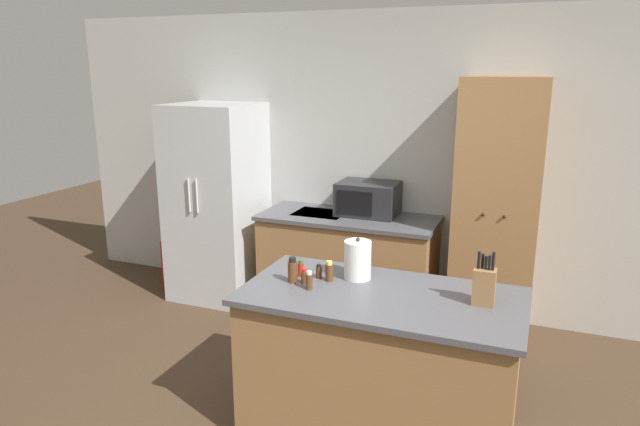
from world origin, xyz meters
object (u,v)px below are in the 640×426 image
(microwave, at_px, (368,199))
(kettle, at_px, (358,260))
(spice_bottle_short_red, at_px, (329,272))
(spice_bottle_amber_oil, at_px, (309,281))
(knife_block, at_px, (484,286))
(spice_bottle_tall_dark, at_px, (304,277))
(pantry_cabinet, at_px, (497,212))
(spice_bottle_pale_salt, at_px, (293,271))
(fire_extinguisher, at_px, (168,262))
(spice_bottle_orange_cap, at_px, (301,269))
(spice_bottle_green_herb, at_px, (319,272))
(refrigerator, at_px, (217,202))

(microwave, height_order, kettle, microwave)
(spice_bottle_short_red, relative_size, kettle, 0.49)
(spice_bottle_amber_oil, relative_size, kettle, 0.43)
(knife_block, relative_size, spice_bottle_tall_dark, 3.30)
(pantry_cabinet, relative_size, spice_bottle_pale_salt, 13.42)
(microwave, relative_size, fire_extinguisher, 0.98)
(spice_bottle_orange_cap, height_order, fire_extinguisher, spice_bottle_orange_cap)
(spice_bottle_amber_oil, height_order, spice_bottle_green_herb, spice_bottle_amber_oil)
(pantry_cabinet, bearing_deg, spice_bottle_tall_dark, -119.95)
(refrigerator, xyz_separation_m, spice_bottle_tall_dark, (1.55, -1.55, 0.03))
(spice_bottle_short_red, height_order, spice_bottle_orange_cap, spice_bottle_short_red)
(spice_bottle_green_herb, relative_size, spice_bottle_orange_cap, 0.85)
(spice_bottle_tall_dark, bearing_deg, spice_bottle_short_red, 38.20)
(spice_bottle_amber_oil, height_order, spice_bottle_orange_cap, spice_bottle_amber_oil)
(spice_bottle_green_herb, relative_size, kettle, 0.34)
(spice_bottle_tall_dark, relative_size, spice_bottle_amber_oil, 0.84)
(refrigerator, xyz_separation_m, spice_bottle_orange_cap, (1.48, -1.45, 0.04))
(spice_bottle_green_herb, bearing_deg, pantry_cabinet, 59.39)
(refrigerator, bearing_deg, spice_bottle_short_red, -41.04)
(pantry_cabinet, relative_size, spice_bottle_tall_dark, 22.59)
(kettle, bearing_deg, microwave, 104.79)
(kettle, xyz_separation_m, fire_extinguisher, (-2.43, 1.36, -0.78))
(knife_block, bearing_deg, microwave, 125.20)
(microwave, height_order, spice_bottle_pale_salt, microwave)
(spice_bottle_amber_oil, bearing_deg, microwave, 96.25)
(spice_bottle_pale_salt, xyz_separation_m, spice_bottle_orange_cap, (0.00, 0.11, -0.02))
(spice_bottle_amber_oil, bearing_deg, spice_bottle_short_red, 69.62)
(spice_bottle_green_herb, height_order, spice_bottle_orange_cap, spice_bottle_orange_cap)
(knife_block, distance_m, spice_bottle_pale_salt, 1.09)
(spice_bottle_short_red, bearing_deg, microwave, 99.01)
(spice_bottle_orange_cap, bearing_deg, spice_bottle_green_herb, 5.66)
(microwave, relative_size, knife_block, 1.69)
(kettle, bearing_deg, fire_extinguisher, 150.72)
(spice_bottle_tall_dark, height_order, spice_bottle_short_red, spice_bottle_short_red)
(spice_bottle_tall_dark, relative_size, spice_bottle_orange_cap, 0.90)
(spice_bottle_tall_dark, bearing_deg, fire_extinguisher, 144.24)
(refrigerator, bearing_deg, spice_bottle_orange_cap, -44.23)
(refrigerator, distance_m, fire_extinguisher, 0.91)
(refrigerator, height_order, microwave, refrigerator)
(microwave, bearing_deg, knife_block, -54.80)
(spice_bottle_amber_oil, distance_m, spice_bottle_pale_salt, 0.15)
(spice_bottle_green_herb, height_order, spice_bottle_pale_salt, spice_bottle_pale_salt)
(spice_bottle_tall_dark, relative_size, spice_bottle_short_red, 0.73)
(knife_block, bearing_deg, spice_bottle_tall_dark, -175.51)
(spice_bottle_short_red, relative_size, spice_bottle_pale_salt, 0.81)
(knife_block, xyz_separation_m, spice_bottle_tall_dark, (-1.01, -0.08, -0.07))
(knife_block, xyz_separation_m, spice_bottle_pale_salt, (-1.09, -0.08, -0.04))
(refrigerator, height_order, fire_extinguisher, refrigerator)
(knife_block, distance_m, spice_bottle_tall_dark, 1.02)
(refrigerator, xyz_separation_m, knife_block, (2.57, -1.47, 0.10))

